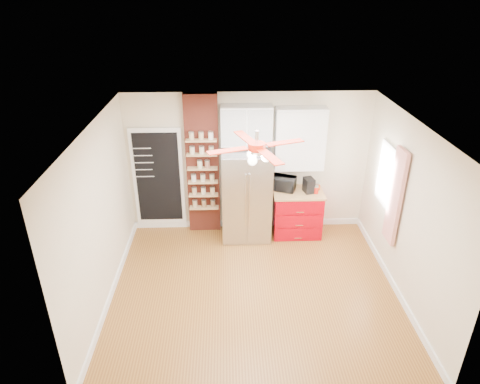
{
  "coord_description": "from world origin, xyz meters",
  "views": [
    {
      "loc": [
        -0.42,
        -5.41,
        4.44
      ],
      "look_at": [
        -0.19,
        0.9,
        1.3
      ],
      "focal_mm": 32.0,
      "sensor_mm": 36.0,
      "label": 1
    }
  ],
  "objects_px": {
    "canister_left": "(316,190)",
    "pantry_jar_oats": "(200,165)",
    "ceiling_fan": "(257,147)",
    "coffee_maker": "(309,185)",
    "toaster_oven": "(283,183)",
    "red_cabinet": "(297,213)",
    "fridge": "(246,195)"
  },
  "relations": [
    {
      "from": "ceiling_fan",
      "to": "red_cabinet",
      "type": "bearing_deg",
      "value": 61.29
    },
    {
      "from": "fridge",
      "to": "pantry_jar_oats",
      "type": "height_order",
      "value": "fridge"
    },
    {
      "from": "toaster_oven",
      "to": "pantry_jar_oats",
      "type": "distance_m",
      "value": 1.59
    },
    {
      "from": "red_cabinet",
      "to": "ceiling_fan",
      "type": "xyz_separation_m",
      "value": [
        -0.92,
        -1.68,
        1.97
      ]
    },
    {
      "from": "red_cabinet",
      "to": "fridge",
      "type": "bearing_deg",
      "value": -177.05
    },
    {
      "from": "ceiling_fan",
      "to": "canister_left",
      "type": "bearing_deg",
      "value": 52.71
    },
    {
      "from": "pantry_jar_oats",
      "to": "coffee_maker",
      "type": "bearing_deg",
      "value": -2.58
    },
    {
      "from": "ceiling_fan",
      "to": "coffee_maker",
      "type": "relative_size",
      "value": 5.08
    },
    {
      "from": "fridge",
      "to": "canister_left",
      "type": "height_order",
      "value": "fridge"
    },
    {
      "from": "fridge",
      "to": "red_cabinet",
      "type": "xyz_separation_m",
      "value": [
        0.97,
        0.05,
        -0.42
      ]
    },
    {
      "from": "ceiling_fan",
      "to": "coffee_maker",
      "type": "height_order",
      "value": "ceiling_fan"
    },
    {
      "from": "toaster_oven",
      "to": "canister_left",
      "type": "xyz_separation_m",
      "value": [
        0.58,
        -0.18,
        -0.06
      ]
    },
    {
      "from": "toaster_oven",
      "to": "canister_left",
      "type": "height_order",
      "value": "toaster_oven"
    },
    {
      "from": "ceiling_fan",
      "to": "coffee_maker",
      "type": "bearing_deg",
      "value": 56.38
    },
    {
      "from": "ceiling_fan",
      "to": "canister_left",
      "type": "distance_m",
      "value": 2.5
    },
    {
      "from": "pantry_jar_oats",
      "to": "ceiling_fan",
      "type": "bearing_deg",
      "value": -62.97
    },
    {
      "from": "ceiling_fan",
      "to": "pantry_jar_oats",
      "type": "bearing_deg",
      "value": 117.03
    },
    {
      "from": "canister_left",
      "to": "red_cabinet",
      "type": "bearing_deg",
      "value": 167.66
    },
    {
      "from": "toaster_oven",
      "to": "canister_left",
      "type": "bearing_deg",
      "value": 3.91
    },
    {
      "from": "ceiling_fan",
      "to": "pantry_jar_oats",
      "type": "height_order",
      "value": "ceiling_fan"
    },
    {
      "from": "coffee_maker",
      "to": "pantry_jar_oats",
      "type": "distance_m",
      "value": 2.04
    },
    {
      "from": "fridge",
      "to": "coffee_maker",
      "type": "bearing_deg",
      "value": 1.53
    },
    {
      "from": "ceiling_fan",
      "to": "pantry_jar_oats",
      "type": "relative_size",
      "value": 9.82
    },
    {
      "from": "toaster_oven",
      "to": "pantry_jar_oats",
      "type": "relative_size",
      "value": 3.19
    },
    {
      "from": "toaster_oven",
      "to": "canister_left",
      "type": "relative_size",
      "value": 3.56
    },
    {
      "from": "canister_left",
      "to": "pantry_jar_oats",
      "type": "height_order",
      "value": "pantry_jar_oats"
    },
    {
      "from": "fridge",
      "to": "red_cabinet",
      "type": "bearing_deg",
      "value": 2.95
    },
    {
      "from": "coffee_maker",
      "to": "toaster_oven",
      "type": "bearing_deg",
      "value": 150.94
    },
    {
      "from": "red_cabinet",
      "to": "ceiling_fan",
      "type": "distance_m",
      "value": 2.75
    },
    {
      "from": "ceiling_fan",
      "to": "coffee_maker",
      "type": "xyz_separation_m",
      "value": [
        1.1,
        1.66,
        -1.39
      ]
    },
    {
      "from": "red_cabinet",
      "to": "canister_left",
      "type": "height_order",
      "value": "canister_left"
    },
    {
      "from": "toaster_oven",
      "to": "pantry_jar_oats",
      "type": "xyz_separation_m",
      "value": [
        -1.54,
        -0.04,
        0.42
      ]
    }
  ]
}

